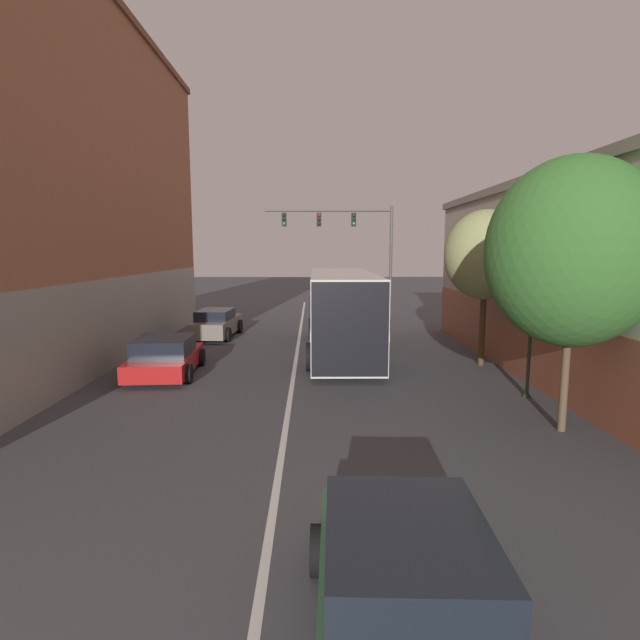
{
  "coord_description": "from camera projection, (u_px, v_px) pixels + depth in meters",
  "views": [
    {
      "loc": [
        0.64,
        -0.46,
        4.15
      ],
      "look_at": [
        0.91,
        17.32,
        1.68
      ],
      "focal_mm": 28.0,
      "sensor_mm": 36.0,
      "label": 1
    }
  ],
  "objects": [
    {
      "name": "lane_center_line",
      "position": [
        295.0,
        367.0,
        17.88
      ],
      "size": [
        0.14,
        46.05,
        0.01
      ],
      "color": "silver",
      "rests_on": "ground_plane"
    },
    {
      "name": "building_left_brick",
      "position": [
        27.0,
        177.0,
        17.82
      ],
      "size": [
        6.45,
        23.63,
        13.37
      ],
      "color": "#A86647",
      "rests_on": "ground_plane"
    },
    {
      "name": "building_right_storefront",
      "position": [
        635.0,
        276.0,
        15.16
      ],
      "size": [
        6.28,
        22.29,
        6.55
      ],
      "color": "#B7B2A3",
      "rests_on": "ground_plane"
    },
    {
      "name": "bus",
      "position": [
        342.0,
        308.0,
        20.3
      ],
      "size": [
        2.84,
        10.3,
        3.29
      ],
      "rotation": [
        0.0,
        0.0,
        1.56
      ],
      "color": "silver",
      "rests_on": "ground_plane"
    },
    {
      "name": "hatchback_foreground",
      "position": [
        409.0,
        597.0,
        5.12
      ],
      "size": [
        2.28,
        4.38,
        1.32
      ],
      "rotation": [
        0.0,
        0.0,
        1.53
      ],
      "color": "#285633",
      "rests_on": "ground_plane"
    },
    {
      "name": "parked_car_left_near",
      "position": [
        165.0,
        357.0,
        16.78
      ],
      "size": [
        2.34,
        4.13,
        1.29
      ],
      "rotation": [
        0.0,
        0.0,
        1.63
      ],
      "color": "red",
      "rests_on": "ground_plane"
    },
    {
      "name": "parked_car_left_mid",
      "position": [
        216.0,
        324.0,
        24.13
      ],
      "size": [
        2.1,
        4.3,
        1.36
      ],
      "rotation": [
        0.0,
        0.0,
        1.51
      ],
      "color": "slate",
      "rests_on": "ground_plane"
    },
    {
      "name": "traffic_signal_gantry",
      "position": [
        350.0,
        236.0,
        30.12
      ],
      "size": [
        7.71,
        0.36,
        6.84
      ],
      "color": "#514C47",
      "rests_on": "ground_plane"
    },
    {
      "name": "street_lamp",
      "position": [
        533.0,
        289.0,
        13.88
      ],
      "size": [
        0.4,
        0.4,
        4.58
      ],
      "color": "#233323",
      "rests_on": "ground_plane"
    },
    {
      "name": "street_tree_near",
      "position": [
        573.0,
        253.0,
        11.04
      ],
      "size": [
        3.84,
        3.46,
        6.23
      ],
      "color": "brown",
      "rests_on": "ground_plane"
    },
    {
      "name": "street_tree_far",
      "position": [
        486.0,
        255.0,
        17.75
      ],
      "size": [
        2.91,
        2.62,
        5.61
      ],
      "color": "#4C3823",
      "rests_on": "ground_plane"
    }
  ]
}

